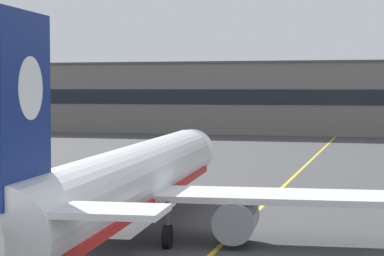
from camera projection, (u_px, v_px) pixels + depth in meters
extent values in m
cube|color=yellow|center=(272.00, 197.00, 62.20)|extent=(4.35, 179.96, 0.01)
cylinder|color=white|center=(130.00, 179.00, 44.65)|extent=(7.19, 36.20, 3.80)
cone|color=white|center=(190.00, 152.00, 63.63)|extent=(3.84, 2.93, 3.61)
cube|color=red|center=(130.00, 197.00, 44.71)|extent=(6.84, 33.32, 0.44)
cube|color=black|center=(185.00, 146.00, 61.73)|extent=(2.94, 1.37, 0.60)
cube|color=white|center=(133.00, 193.00, 45.29)|extent=(32.31, 7.81, 0.36)
cylinder|color=gray|center=(26.00, 213.00, 45.45)|extent=(2.63, 3.80, 2.30)
cylinder|color=black|center=(38.00, 208.00, 47.27)|extent=(1.96, 0.36, 1.95)
cylinder|color=gray|center=(236.00, 219.00, 43.29)|extent=(2.63, 3.80, 2.30)
cylinder|color=black|center=(240.00, 214.00, 45.11)|extent=(1.96, 0.36, 1.95)
cube|color=navy|center=(23.00, 107.00, 28.88)|extent=(0.85, 4.82, 7.20)
cylinder|color=white|center=(26.00, 88.00, 29.14)|extent=(0.67, 2.43, 2.40)
cube|color=white|center=(17.00, 208.00, 28.48)|extent=(11.22, 3.83, 0.24)
cylinder|color=#4C4C51|center=(178.00, 184.00, 59.02)|extent=(0.24, 0.24, 1.60)
cylinder|color=black|center=(178.00, 197.00, 59.07)|extent=(0.48, 0.93, 0.90)
cylinder|color=#4C4C51|center=(76.00, 213.00, 43.23)|extent=(0.24, 0.24, 1.60)
cylinder|color=black|center=(76.00, 233.00, 43.29)|extent=(0.52, 1.33, 1.30)
cylinder|color=#4C4C51|center=(167.00, 216.00, 42.33)|extent=(0.24, 0.24, 1.60)
cylinder|color=black|center=(167.00, 237.00, 42.38)|extent=(0.52, 1.33, 1.30)
cone|color=orange|center=(213.00, 199.00, 59.02)|extent=(0.36, 0.36, 0.55)
cylinder|color=white|center=(213.00, 199.00, 59.02)|extent=(0.23, 0.23, 0.07)
cube|color=orange|center=(213.00, 203.00, 59.03)|extent=(0.44, 0.44, 0.03)
cube|color=slate|center=(362.00, 99.00, 142.72)|extent=(138.42, 12.00, 13.26)
cube|color=black|center=(360.00, 97.00, 136.87)|extent=(132.88, 0.12, 2.80)
cube|color=#4E4A47|center=(362.00, 62.00, 142.36)|extent=(138.82, 12.40, 0.40)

